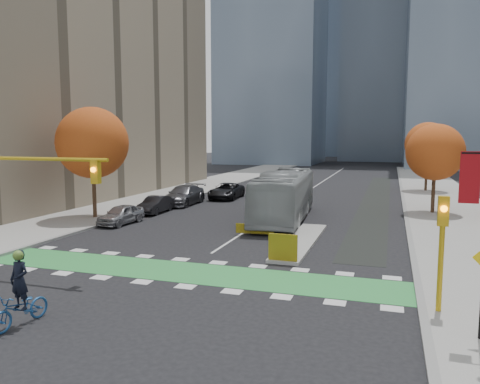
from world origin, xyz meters
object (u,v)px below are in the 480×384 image
Objects in this scene: bus at (285,195)px; parked_car_b at (155,205)px; traffic_signal_east at (442,237)px; traffic_signal_west at (3,182)px; parked_car_a at (121,214)px; hazard_board at (283,247)px; tree_west at (92,143)px; tree_east_near at (435,152)px; tree_east_far at (428,144)px; parked_car_c at (183,195)px; parked_car_d at (226,191)px; cyclist at (21,301)px.

parked_car_b is at bearing 177.32° from bus.
traffic_signal_west is at bearing -179.99° from traffic_signal_east.
bus reaches higher than parked_car_a.
hazard_board is 0.11× the size of bus.
tree_west is at bearing -129.67° from parked_car_b.
tree_east_near is 16.01m from tree_east_far.
tree_east_near is 1.21× the size of parked_car_c.
cyclist is at bearing -84.81° from parked_car_d.
hazard_board is 0.17× the size of tree_west.
parked_car_c is (0.14, 5.00, 0.18)m from parked_car_b.
cyclist is at bearing -73.92° from parked_car_b.
hazard_board is 11.72m from cyclist.
parked_car_d is (-7.99, 9.71, -1.03)m from bus.
parked_car_c is (3.14, 8.76, -4.77)m from tree_west.
parked_car_b is 5.00m from parked_car_c.
tree_east_far is 1.30× the size of parked_car_c.
tree_east_near reaches higher than parked_car_c.
parked_car_a is 0.73× the size of parked_car_d.
tree_east_near reaches higher than traffic_signal_east.
parked_car_a is at bearing -101.64° from parked_car_d.
traffic_signal_west is at bearing -81.19° from parked_car_a.
parked_car_d is (-18.56, 3.76, -4.10)m from tree_east_near.
tree_east_near is 1.73× the size of parked_car_b.
parked_car_b is (-10.44, -0.29, -1.12)m from bus.
parked_car_c is at bearing 92.60° from parked_car_a.
parked_car_d is (-4.19, 31.40, -0.07)m from cyclist.
bus reaches higher than parked_car_b.
bus is 12.62m from parked_car_d.
hazard_board is at bearing -25.99° from tree_west.
traffic_signal_west is (-11.93, -4.71, 3.23)m from hazard_board.
parked_car_d is at bearing 64.81° from parked_car_c.
traffic_signal_west is 19.16m from bus.
parked_car_a is (-6.63, 16.40, -0.15)m from cyclist.
bus is 3.22× the size of parked_car_a.
parked_car_d is (2.30, 5.00, -0.09)m from parked_car_c.
parked_car_b is (-13.00, 11.56, -0.13)m from hazard_board.
parked_car_d is at bearing 68.43° from tree_west.
tree_east_far is 1.87× the size of traffic_signal_east.
parked_car_a is at bearing 118.01° from cyclist.
tree_east_near is 22.30m from parked_car_b.
parked_car_b is (-21.50, -22.24, -4.57)m from tree_east_far.
parked_car_b is at bearing 138.35° from hazard_board.
traffic_signal_west reaches higher than hazard_board.
parked_car_b is (-21.00, -6.24, -4.19)m from tree_east_near.
tree_east_far is (8.50, 33.80, 4.44)m from hazard_board.
tree_east_far is 1.39× the size of parked_car_d.
hazard_board is 18.44m from tree_west.
cyclist is 27.19m from parked_car_c.
parked_car_d reaches higher than hazard_board.
parked_car_a is at bearing -91.24° from parked_car_c.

